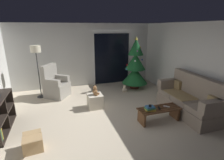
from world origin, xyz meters
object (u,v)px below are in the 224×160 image
at_px(coffee_table, 159,112).
at_px(remote_white, 167,106).
at_px(teddy_bear_chestnut, 95,91).
at_px(cardboard_box_open_near_shelf, 33,144).
at_px(teddy_bear_cream_by_tree, 125,89).
at_px(christmas_tree, 135,66).
at_px(ottoman, 95,101).
at_px(couch, 189,100).
at_px(armchair, 56,85).
at_px(floor_lamp, 36,54).
at_px(cell_phone, 150,106).
at_px(book_stack, 150,108).
at_px(remote_black, 159,108).

bearing_deg(coffee_table, remote_white, 0.62).
height_order(remote_white, teddy_bear_chestnut, teddy_bear_chestnut).
height_order(teddy_bear_chestnut, cardboard_box_open_near_shelf, teddy_bear_chestnut).
xyz_separation_m(remote_white, teddy_bear_cream_by_tree, (-0.27, 2.21, -0.25)).
distance_m(christmas_tree, teddy_bear_chestnut, 2.28).
bearing_deg(teddy_bear_cream_by_tree, ottoman, -145.50).
distance_m(coffee_table, cardboard_box_open_near_shelf, 2.99).
height_order(couch, coffee_table, couch).
bearing_deg(christmas_tree, teddy_bear_cream_by_tree, -150.90).
xyz_separation_m(armchair, ottoman, (1.11, -1.28, -0.20)).
relative_size(armchair, teddy_bear_chestnut, 3.96).
height_order(remote_white, floor_lamp, floor_lamp).
relative_size(cell_phone, christmas_tree, 0.07).
distance_m(cell_phone, armchair, 3.41).
bearing_deg(armchair, book_stack, -49.82).
bearing_deg(ottoman, floor_lamp, 139.23).
xyz_separation_m(teddy_bear_chestnut, cardboard_box_open_near_shelf, (-1.60, -1.52, -0.38)).
height_order(armchair, floor_lamp, floor_lamp).
distance_m(remote_black, christmas_tree, 2.64).
relative_size(cell_phone, cardboard_box_open_near_shelf, 0.31).
bearing_deg(remote_white, cell_phone, -46.59).
xyz_separation_m(coffee_table, teddy_bear_chestnut, (-1.38, 1.29, 0.29)).
distance_m(couch, teddy_bear_cream_by_tree, 2.38).
bearing_deg(teddy_bear_chestnut, armchair, 130.83).
distance_m(coffee_table, armchair, 3.59).
bearing_deg(cell_phone, teddy_bear_chestnut, 161.29).
relative_size(remote_white, armchair, 0.14).
xyz_separation_m(book_stack, teddy_bear_chestnut, (-1.09, 1.32, 0.12)).
height_order(ottoman, teddy_bear_chestnut, teddy_bear_chestnut).
height_order(coffee_table, cardboard_box_open_near_shelf, coffee_table).
distance_m(christmas_tree, floor_lamp, 3.56).
height_order(christmas_tree, teddy_bear_cream_by_tree, christmas_tree).
distance_m(remote_white, armchair, 3.74).
xyz_separation_m(armchair, cardboard_box_open_near_shelf, (-0.49, -2.81, -0.25)).
xyz_separation_m(coffee_table, teddy_bear_cream_by_tree, (-0.05, 2.21, -0.12)).
bearing_deg(floor_lamp, teddy_bear_cream_by_tree, -9.14).
bearing_deg(remote_white, teddy_bear_cream_by_tree, -131.40).
bearing_deg(remote_black, floor_lamp, 157.59).
bearing_deg(armchair, cardboard_box_open_near_shelf, -99.82).
bearing_deg(coffee_table, cell_phone, -177.26).
relative_size(couch, book_stack, 7.06).
relative_size(christmas_tree, teddy_bear_cream_by_tree, 7.05).
bearing_deg(cardboard_box_open_near_shelf, remote_black, 4.10).
xyz_separation_m(book_stack, ottoman, (-1.10, 1.33, -0.21)).
bearing_deg(ottoman, couch, -25.94).
relative_size(remote_black, floor_lamp, 0.09).
bearing_deg(teddy_bear_cream_by_tree, cell_phone, -95.94).
distance_m(remote_white, book_stack, 0.51).
bearing_deg(christmas_tree, floor_lamp, 177.28).
distance_m(christmas_tree, cardboard_box_open_near_shelf, 4.50).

